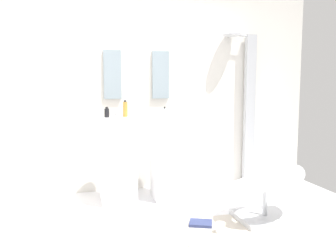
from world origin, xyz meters
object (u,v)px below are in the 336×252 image
pedestal_sink_right (169,156)px  soap_bottle_clear (165,113)px  magazine_navy (201,223)px  pedestal_sink_left (118,159)px  shower_column (248,106)px  coffee_mug (220,228)px  soap_bottle_black (107,113)px  towel_rack (7,175)px  lounge_chair (266,187)px  soap_bottle_amber (125,109)px

pedestal_sink_right → soap_bottle_clear: (-0.08, -0.08, 0.53)m
magazine_navy → soap_bottle_clear: 1.35m
pedestal_sink_left → magazine_navy: bearing=-53.1°
soap_bottle_clear → shower_column: bearing=20.4°
coffee_mug → soap_bottle_clear: 1.49m
pedestal_sink_right → soap_bottle_black: size_ratio=9.00×
shower_column → towel_rack: bearing=-154.4°
towel_rack → lounge_chair: bearing=0.0°
lounge_chair → magazine_navy: bearing=177.1°
towel_rack → soap_bottle_clear: 1.86m
pedestal_sink_right → coffee_mug: bearing=-80.8°
pedestal_sink_left → soap_bottle_amber: bearing=41.7°
towel_rack → soap_bottle_amber: size_ratio=4.83×
soap_bottle_black → lounge_chair: bearing=-35.4°
pedestal_sink_right → soap_bottle_black: soap_bottle_black is taller
shower_column → soap_bottle_clear: size_ratio=16.67×
coffee_mug → soap_bottle_clear: size_ratio=0.78×
lounge_chair → coffee_mug: size_ratio=10.55×
magazine_navy → soap_bottle_black: size_ratio=1.81×
soap_bottle_amber → soap_bottle_black: soap_bottle_amber is taller
coffee_mug → soap_bottle_amber: soap_bottle_amber is taller
coffee_mug → soap_bottle_black: soap_bottle_black is taller
magazine_navy → soap_bottle_clear: (-0.16, 0.85, 1.03)m
soap_bottle_clear → soap_bottle_black: size_ratio=1.01×
magazine_navy → coffee_mug: coffee_mug is taller
pedestal_sink_left → shower_column: shower_column is taller
coffee_mug → soap_bottle_amber: size_ratio=0.49×
pedestal_sink_left → towel_rack: 1.42m
pedestal_sink_right → soap_bottle_black: 0.91m
lounge_chair → soap_bottle_clear: bearing=133.0°
soap_bottle_black → soap_bottle_amber: bearing=2.9°
soap_bottle_amber → magazine_navy: bearing=-60.1°
towel_rack → magazine_navy: 1.83m
coffee_mug → soap_bottle_clear: soap_bottle_clear is taller
magazine_navy → soap_bottle_amber: 1.59m
towel_rack → soap_bottle_clear: (1.57, 0.89, 0.42)m
soap_bottle_amber → soap_bottle_black: size_ratio=1.62×
soap_bottle_clear → soap_bottle_black: 0.67m
shower_column → soap_bottle_black: shower_column is taller
shower_column → towel_rack: shower_column is taller
shower_column → towel_rack: 3.24m
pedestal_sink_left → towel_rack: (-1.03, -0.97, 0.11)m
pedestal_sink_left → soap_bottle_amber: size_ratio=5.57×
soap_bottle_amber → pedestal_sink_left: bearing=-138.3°
pedestal_sink_right → soap_bottle_black: (-0.73, 0.09, 0.53)m
lounge_chair → soap_bottle_black: soap_bottle_black is taller
coffee_mug → soap_bottle_black: size_ratio=0.79×
coffee_mug → pedestal_sink_right: bearing=99.2°
soap_bottle_black → towel_rack: bearing=-131.1°
shower_column → soap_bottle_clear: 1.41m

